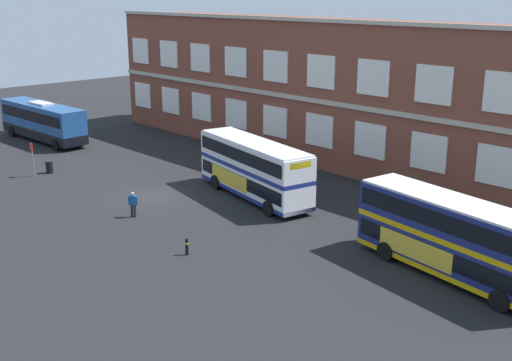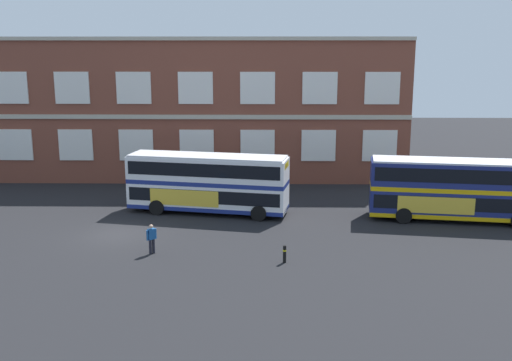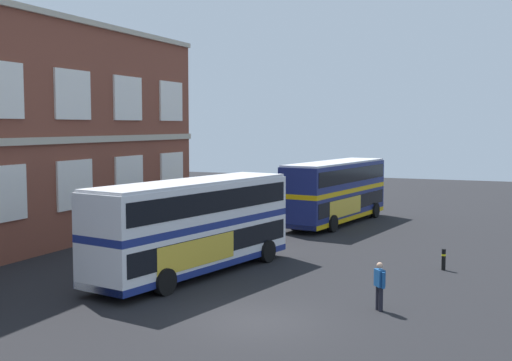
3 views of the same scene
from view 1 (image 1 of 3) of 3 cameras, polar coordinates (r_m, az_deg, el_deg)
ground_plane at (r=47.82m, az=-7.10°, el=-0.89°), size 120.00×120.00×0.00m
brick_terminal_building at (r=58.23m, az=4.56°, el=8.25°), size 45.45×8.19×12.09m
double_decker_near at (r=45.29m, az=-0.18°, el=1.09°), size 11.29×4.63×4.07m
double_decker_middle at (r=34.32m, az=16.99°, el=-4.76°), size 11.26×4.14×4.07m
touring_coach at (r=66.28m, az=-18.33°, el=4.97°), size 12.10×3.30×3.80m
waiting_passenger at (r=42.43m, az=-10.81°, el=-1.99°), size 0.55×0.49×1.70m
bus_stand_flag at (r=53.61m, az=-19.16°, el=2.03°), size 0.44×0.10×2.70m
station_litter_bin at (r=54.46m, az=-17.80°, el=1.15°), size 0.60×0.60×1.03m
safety_bollard_east at (r=36.17m, az=-6.13°, el=-5.82°), size 0.19×0.19×0.95m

